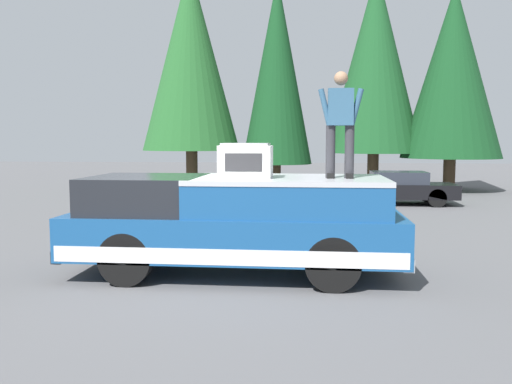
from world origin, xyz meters
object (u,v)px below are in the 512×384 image
(pickup_truck, at_px, (236,223))
(parked_car_black, at_px, (396,188))
(compressor_unit, at_px, (246,161))
(person_on_truck_bed, at_px, (340,122))

(pickup_truck, distance_m, parked_car_black, 11.18)
(pickup_truck, distance_m, compressor_unit, 1.08)
(person_on_truck_bed, bearing_deg, pickup_truck, 86.07)
(compressor_unit, distance_m, person_on_truck_bed, 1.64)
(person_on_truck_bed, relative_size, parked_car_black, 0.41)
(compressor_unit, bearing_deg, pickup_truck, 50.60)
(parked_car_black, bearing_deg, compressor_unit, 158.76)
(compressor_unit, relative_size, parked_car_black, 0.20)
(parked_car_black, bearing_deg, person_on_truck_bed, 166.20)
(compressor_unit, height_order, person_on_truck_bed, person_on_truck_bed)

